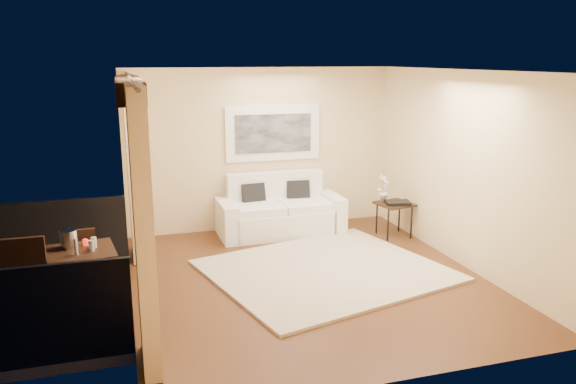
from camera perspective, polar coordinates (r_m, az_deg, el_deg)
name	(u,v)px	position (r m, az deg, el deg)	size (l,w,h in m)	color
floor	(308,279)	(7.50, 2.07, -8.87)	(5.00, 5.00, 0.00)	#573019
room_shell	(129,88)	(6.57, -15.89, 10.08)	(5.00, 6.40, 5.00)	white
balcony	(36,297)	(7.16, -24.22, -9.70)	(1.81, 2.60, 1.17)	#605B56
curtains	(137,192)	(6.74, -15.08, 0.00)	(0.16, 4.80, 2.64)	tan
artwork	(273,133)	(9.43, -1.52, 5.99)	(1.62, 0.07, 0.92)	white
rug	(326,270)	(7.76, 3.84, -7.95)	(2.97, 2.59, 0.04)	beige
sofa	(279,212)	(9.34, -0.88, -2.06)	(2.05, 0.91, 0.98)	white
side_table	(394,206)	(9.25, 10.76, -1.44)	(0.60, 0.60, 0.56)	black
tray	(398,203)	(9.16, 11.10, -1.07)	(0.38, 0.28, 0.05)	black
orchid	(384,187)	(9.28, 9.70, 0.52)	(0.25, 0.17, 0.47)	white
bistro_table	(82,258)	(6.55, -20.23, -6.26)	(0.78, 0.78, 0.82)	black
balcony_chair_far	(80,259)	(7.14, -20.39, -6.40)	(0.42, 0.42, 0.92)	black
balcony_chair_near	(23,283)	(6.36, -25.36, -8.35)	(0.46, 0.47, 1.08)	black
ice_bucket	(69,239)	(6.64, -21.37, -4.46)	(0.18, 0.18, 0.20)	silver
candle	(85,242)	(6.67, -19.88, -4.84)	(0.06, 0.06, 0.07)	red
vase	(76,247)	(6.37, -20.75, -5.22)	(0.04, 0.04, 0.18)	silver
glass_a	(91,246)	(6.45, -19.35, -5.17)	(0.06, 0.06, 0.12)	silver
glass_b	(94,242)	(6.55, -19.12, -4.87)	(0.06, 0.06, 0.12)	silver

